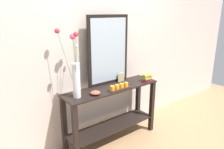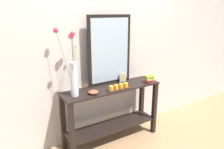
{
  "view_description": "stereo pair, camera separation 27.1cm",
  "coord_description": "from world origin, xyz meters",
  "px_view_note": "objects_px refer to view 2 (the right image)",
  "views": [
    {
      "loc": [
        -1.6,
        -2.05,
        1.74
      ],
      "look_at": [
        0.0,
        0.0,
        0.96
      ],
      "focal_mm": 33.94,
      "sensor_mm": 36.0,
      "label": 1
    },
    {
      "loc": [
        -1.37,
        -2.21,
        1.74
      ],
      "look_at": [
        0.0,
        0.0,
        0.96
      ],
      "focal_mm": 33.94,
      "sensor_mm": 36.0,
      "label": 2
    }
  ],
  "objects_px": {
    "console_table": "(112,109)",
    "decorative_bowl": "(93,92)",
    "picture_frame_small": "(123,77)",
    "book_stack": "(149,79)",
    "mirror_leaning": "(110,50)",
    "tall_vase_left": "(73,71)",
    "candle_tray": "(119,87)"
  },
  "relations": [
    {
      "from": "candle_tray",
      "to": "mirror_leaning",
      "type": "bearing_deg",
      "value": 83.3
    },
    {
      "from": "candle_tray",
      "to": "decorative_bowl",
      "type": "relative_size",
      "value": 2.63
    },
    {
      "from": "mirror_leaning",
      "to": "tall_vase_left",
      "type": "distance_m",
      "value": 0.63
    },
    {
      "from": "console_table",
      "to": "mirror_leaning",
      "type": "xyz_separation_m",
      "value": [
        0.06,
        0.15,
        0.76
      ]
    },
    {
      "from": "console_table",
      "to": "tall_vase_left",
      "type": "distance_m",
      "value": 0.8
    },
    {
      "from": "console_table",
      "to": "book_stack",
      "type": "bearing_deg",
      "value": -10.7
    },
    {
      "from": "console_table",
      "to": "picture_frame_small",
      "type": "height_order",
      "value": "picture_frame_small"
    },
    {
      "from": "candle_tray",
      "to": "picture_frame_small",
      "type": "bearing_deg",
      "value": 45.81
    },
    {
      "from": "console_table",
      "to": "decorative_bowl",
      "type": "xyz_separation_m",
      "value": [
        -0.32,
        -0.09,
        0.33
      ]
    },
    {
      "from": "decorative_bowl",
      "to": "picture_frame_small",
      "type": "bearing_deg",
      "value": 19.04
    },
    {
      "from": "tall_vase_left",
      "to": "decorative_bowl",
      "type": "distance_m",
      "value": 0.35
    },
    {
      "from": "mirror_leaning",
      "to": "book_stack",
      "type": "bearing_deg",
      "value": -27.74
    },
    {
      "from": "console_table",
      "to": "book_stack",
      "type": "relative_size",
      "value": 10.01
    },
    {
      "from": "console_table",
      "to": "picture_frame_small",
      "type": "distance_m",
      "value": 0.46
    },
    {
      "from": "candle_tray",
      "to": "decorative_bowl",
      "type": "xyz_separation_m",
      "value": [
        -0.35,
        0.03,
        -0.0
      ]
    },
    {
      "from": "picture_frame_small",
      "to": "decorative_bowl",
      "type": "distance_m",
      "value": 0.6
    },
    {
      "from": "book_stack",
      "to": "decorative_bowl",
      "type": "bearing_deg",
      "value": 178.95
    },
    {
      "from": "tall_vase_left",
      "to": "picture_frame_small",
      "type": "distance_m",
      "value": 0.81
    },
    {
      "from": "console_table",
      "to": "tall_vase_left",
      "type": "relative_size",
      "value": 1.73
    },
    {
      "from": "console_table",
      "to": "decorative_bowl",
      "type": "bearing_deg",
      "value": -164.73
    },
    {
      "from": "mirror_leaning",
      "to": "book_stack",
      "type": "height_order",
      "value": "mirror_leaning"
    },
    {
      "from": "console_table",
      "to": "picture_frame_small",
      "type": "bearing_deg",
      "value": 23.68
    },
    {
      "from": "mirror_leaning",
      "to": "picture_frame_small",
      "type": "relative_size",
      "value": 7.03
    },
    {
      "from": "console_table",
      "to": "candle_tray",
      "type": "height_order",
      "value": "candle_tray"
    },
    {
      "from": "picture_frame_small",
      "to": "book_stack",
      "type": "height_order",
      "value": "picture_frame_small"
    },
    {
      "from": "mirror_leaning",
      "to": "book_stack",
      "type": "relative_size",
      "value": 6.78
    },
    {
      "from": "candle_tray",
      "to": "book_stack",
      "type": "xyz_separation_m",
      "value": [
        0.51,
        0.01,
        0.02
      ]
    },
    {
      "from": "mirror_leaning",
      "to": "picture_frame_small",
      "type": "bearing_deg",
      "value": -13.4
    },
    {
      "from": "console_table",
      "to": "tall_vase_left",
      "type": "height_order",
      "value": "tall_vase_left"
    },
    {
      "from": "decorative_bowl",
      "to": "book_stack",
      "type": "distance_m",
      "value": 0.86
    },
    {
      "from": "console_table",
      "to": "mirror_leaning",
      "type": "height_order",
      "value": "mirror_leaning"
    },
    {
      "from": "picture_frame_small",
      "to": "decorative_bowl",
      "type": "relative_size",
      "value": 1.08
    }
  ]
}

